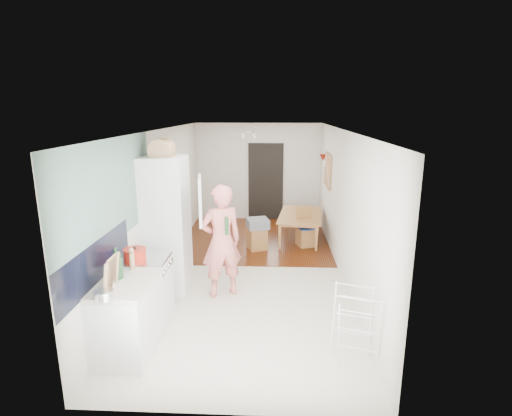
# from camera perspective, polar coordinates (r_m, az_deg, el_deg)

# --- Properties ---
(room_shell) EXTENTS (3.20, 7.00, 2.50)m
(room_shell) POSITION_cam_1_polar(r_m,az_deg,el_deg) (6.91, -0.88, 0.63)
(room_shell) COLOR beige
(room_shell) RESTS_ON ground
(floor) EXTENTS (3.20, 7.00, 0.01)m
(floor) POSITION_cam_1_polar(r_m,az_deg,el_deg) (7.30, -0.84, -8.95)
(floor) COLOR beige
(floor) RESTS_ON ground
(wood_floor_overlay) EXTENTS (3.20, 3.30, 0.01)m
(wood_floor_overlay) POSITION_cam_1_polar(r_m,az_deg,el_deg) (9.03, -0.14, -4.33)
(wood_floor_overlay) COLOR #51290C
(wood_floor_overlay) RESTS_ON room_shell
(sage_wall_panel) EXTENTS (0.02, 3.00, 1.30)m
(sage_wall_panel) POSITION_cam_1_polar(r_m,az_deg,el_deg) (5.22, -20.03, 2.10)
(sage_wall_panel) COLOR slate
(sage_wall_panel) RESTS_ON room_shell
(tile_splashback) EXTENTS (0.02, 1.90, 0.50)m
(tile_splashback) POSITION_cam_1_polar(r_m,az_deg,el_deg) (4.92, -21.71, -7.25)
(tile_splashback) COLOR black
(tile_splashback) RESTS_ON room_shell
(doorway_recess) EXTENTS (0.90, 0.04, 2.00)m
(doorway_recess) POSITION_cam_1_polar(r_m,az_deg,el_deg) (10.36, 1.40, 3.73)
(doorway_recess) COLOR black
(doorway_recess) RESTS_ON room_shell
(base_cabinet) EXTENTS (0.60, 0.90, 0.86)m
(base_cabinet) POSITION_cam_1_polar(r_m,az_deg,el_deg) (5.11, -17.94, -15.00)
(base_cabinet) COLOR silver
(base_cabinet) RESTS_ON room_shell
(worktop) EXTENTS (0.62, 0.92, 0.06)m
(worktop) POSITION_cam_1_polar(r_m,az_deg,el_deg) (4.91, -18.35, -10.29)
(worktop) COLOR beige
(worktop) RESTS_ON room_shell
(range_cooker) EXTENTS (0.60, 0.60, 0.88)m
(range_cooker) POSITION_cam_1_polar(r_m,az_deg,el_deg) (5.73, -15.34, -11.38)
(range_cooker) COLOR silver
(range_cooker) RESTS_ON room_shell
(cooker_top) EXTENTS (0.60, 0.60, 0.04)m
(cooker_top) POSITION_cam_1_polar(r_m,az_deg,el_deg) (5.56, -15.64, -7.08)
(cooker_top) COLOR silver
(cooker_top) RESTS_ON room_shell
(fridge_housing) EXTENTS (0.66, 0.66, 2.15)m
(fridge_housing) POSITION_cam_1_polar(r_m,az_deg,el_deg) (6.42, -12.71, -2.40)
(fridge_housing) COLOR silver
(fridge_housing) RESTS_ON room_shell
(fridge_door) EXTENTS (0.14, 0.56, 0.70)m
(fridge_door) POSITION_cam_1_polar(r_m,az_deg,el_deg) (5.88, -7.97, 1.10)
(fridge_door) COLOR silver
(fridge_door) RESTS_ON room_shell
(fridge_interior) EXTENTS (0.02, 0.52, 0.66)m
(fridge_interior) POSITION_cam_1_polar(r_m,az_deg,el_deg) (6.23, -10.19, 1.74)
(fridge_interior) COLOR white
(fridge_interior) RESTS_ON room_shell
(pinboard) EXTENTS (0.03, 0.90, 0.70)m
(pinboard) POSITION_cam_1_polar(r_m,az_deg,el_deg) (8.79, 10.26, 5.29)
(pinboard) COLOR tan
(pinboard) RESTS_ON room_shell
(pinboard_frame) EXTENTS (0.00, 0.94, 0.74)m
(pinboard_frame) POSITION_cam_1_polar(r_m,az_deg,el_deg) (8.79, 10.16, 5.29)
(pinboard_frame) COLOR olive
(pinboard_frame) RESTS_ON room_shell
(wall_sconce) EXTENTS (0.18, 0.18, 0.16)m
(wall_sconce) POSITION_cam_1_polar(r_m,az_deg,el_deg) (9.40, 9.56, 7.11)
(wall_sconce) COLOR maroon
(wall_sconce) RESTS_ON room_shell
(person) EXTENTS (0.90, 0.78, 2.08)m
(person) POSITION_cam_1_polar(r_m,az_deg,el_deg) (6.08, -5.00, -3.34)
(person) COLOR #E0746B
(person) RESTS_ON floor
(dining_table) EXTENTS (0.94, 1.47, 0.49)m
(dining_table) POSITION_cam_1_polar(r_m,az_deg,el_deg) (8.95, 6.53, -2.99)
(dining_table) COLOR olive
(dining_table) RESTS_ON floor
(dining_chair) EXTENTS (0.45, 0.45, 0.84)m
(dining_chair) POSITION_cam_1_polar(r_m,az_deg,el_deg) (8.49, 7.22, -2.73)
(dining_chair) COLOR olive
(dining_chair) RESTS_ON floor
(stool) EXTENTS (0.45, 0.45, 0.46)m
(stool) POSITION_cam_1_polar(r_m,az_deg,el_deg) (8.29, 0.16, -4.41)
(stool) COLOR olive
(stool) RESTS_ON floor
(grey_drape) EXTENTS (0.52, 0.52, 0.19)m
(grey_drape) POSITION_cam_1_polar(r_m,az_deg,el_deg) (8.21, 0.24, -2.20)
(grey_drape) COLOR slate
(grey_drape) RESTS_ON stool
(drying_rack) EXTENTS (0.57, 0.54, 0.90)m
(drying_rack) POSITION_cam_1_polar(r_m,az_deg,el_deg) (4.85, 14.04, -16.13)
(drying_rack) COLOR silver
(drying_rack) RESTS_ON floor
(bread_bin) EXTENTS (0.42, 0.40, 0.19)m
(bread_bin) POSITION_cam_1_polar(r_m,az_deg,el_deg) (6.22, -13.29, 8.06)
(bread_bin) COLOR tan
(bread_bin) RESTS_ON fridge_housing
(red_casserole) EXTENTS (0.30, 0.30, 0.17)m
(red_casserole) POSITION_cam_1_polar(r_m,az_deg,el_deg) (5.44, -16.90, -6.44)
(red_casserole) COLOR red
(red_casserole) RESTS_ON cooker_top
(steel_pan) EXTENTS (0.22, 0.22, 0.10)m
(steel_pan) POSITION_cam_1_polar(r_m,az_deg,el_deg) (4.53, -20.90, -11.50)
(steel_pan) COLOR silver
(steel_pan) RESTS_ON worktop
(held_bottle) EXTENTS (0.06, 0.06, 0.27)m
(held_bottle) POSITION_cam_1_polar(r_m,az_deg,el_deg) (5.84, -4.22, -2.55)
(held_bottle) COLOR #1C421F
(held_bottle) RESTS_ON person
(bottle_a) EXTENTS (0.09, 0.09, 0.31)m
(bottle_a) POSITION_cam_1_polar(r_m,az_deg,el_deg) (4.92, -19.28, -7.97)
(bottle_a) COLOR #1C421F
(bottle_a) RESTS_ON worktop
(bottle_b) EXTENTS (0.06, 0.06, 0.25)m
(bottle_b) POSITION_cam_1_polar(r_m,az_deg,el_deg) (4.96, -18.81, -8.10)
(bottle_b) COLOR #1C421F
(bottle_b) RESTS_ON worktop
(bottle_c) EXTENTS (0.11, 0.11, 0.23)m
(bottle_c) POSITION_cam_1_polar(r_m,az_deg,el_deg) (4.79, -20.22, -9.15)
(bottle_c) COLOR silver
(bottle_c) RESTS_ON worktop
(pepper_mill_front) EXTENTS (0.07, 0.07, 0.22)m
(pepper_mill_front) POSITION_cam_1_polar(r_m,az_deg,el_deg) (5.18, -17.28, -7.24)
(pepper_mill_front) COLOR tan
(pepper_mill_front) RESTS_ON worktop
(pepper_mill_back) EXTENTS (0.07, 0.07, 0.20)m
(pepper_mill_back) POSITION_cam_1_polar(r_m,az_deg,el_deg) (5.26, -17.33, -7.03)
(pepper_mill_back) COLOR tan
(pepper_mill_back) RESTS_ON worktop
(chopping_boards) EXTENTS (0.10, 0.28, 0.38)m
(chopping_boards) POSITION_cam_1_polar(r_m,az_deg,el_deg) (4.69, -19.98, -8.70)
(chopping_boards) COLOR tan
(chopping_boards) RESTS_ON worktop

